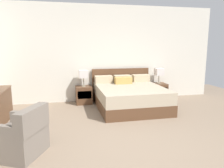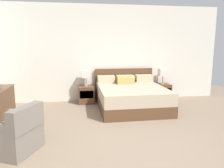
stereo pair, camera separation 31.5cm
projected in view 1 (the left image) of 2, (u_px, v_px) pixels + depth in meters
ground_plane at (137, 148)px, 3.56m from camera, size 9.70×9.70×0.00m
wall_back at (102, 54)px, 6.44m from camera, size 6.99×0.06×2.80m
bed at (129, 96)px, 5.80m from camera, size 1.75×1.96×0.95m
nightstand_left at (84, 95)px, 6.22m from camera, size 0.45×0.44×0.49m
nightstand_right at (158, 91)px, 6.71m from camera, size 0.45×0.44×0.49m
table_lamp_left at (83, 74)px, 6.11m from camera, size 0.24×0.24×0.46m
table_lamp_right at (159, 72)px, 6.61m from camera, size 0.24×0.24×0.46m
armchair_by_window at (20, 137)px, 3.30m from camera, size 0.92×0.91×0.76m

